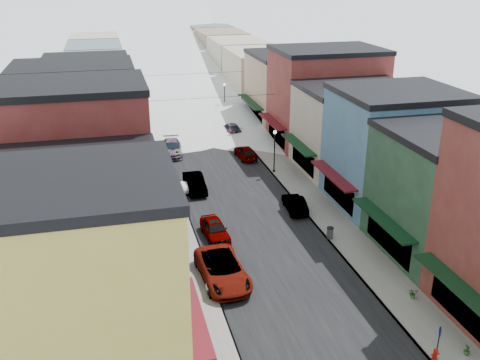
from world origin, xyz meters
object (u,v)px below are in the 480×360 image
car_dark_hatch (195,183)px  streetlamp_near (275,146)px  car_white_suv (222,270)px  car_silver_sedan (215,229)px  trash_can (330,233)px  fire_hydrant (435,355)px  car_green_sedan (295,204)px

car_dark_hatch → streetlamp_near: (8.84, 2.76, 2.17)m
car_white_suv → car_silver_sedan: size_ratio=1.45×
trash_can → streetlamp_near: size_ratio=0.21×
car_white_suv → fire_hydrant: 14.39m
car_green_sedan → car_white_suv: bearing=52.7°
car_white_suv → trash_can: (9.50, 3.75, -0.25)m
car_green_sedan → fire_hydrant: size_ratio=5.44×
car_white_suv → car_silver_sedan: 6.39m
car_dark_hatch → trash_can: (8.70, -12.49, -0.17)m
streetlamp_near → car_white_suv: bearing=-116.9°
car_green_sedan → streetlamp_near: size_ratio=0.95×
car_dark_hatch → car_green_sedan: (7.80, -6.70, -0.09)m
trash_can → streetlamp_near: (0.14, 15.25, 2.34)m
car_dark_hatch → fire_hydrant: 28.41m
car_green_sedan → streetlamp_near: 9.79m
car_green_sedan → streetlamp_near: streetlamp_near is taller
fire_hydrant → streetlamp_near: bearing=89.7°
car_dark_hatch → trash_can: car_dark_hatch is taller
car_white_suv → car_silver_sedan: car_white_suv is taller
car_dark_hatch → trash_can: bearing=-56.2°
car_green_sedan → fire_hydrant: car_green_sedan is taller
car_silver_sedan → car_green_sedan: size_ratio=1.03×
car_dark_hatch → streetlamp_near: size_ratio=1.07×
car_silver_sedan → streetlamp_near: bearing=51.1°
car_silver_sedan → trash_can: size_ratio=4.71×
car_silver_sedan → fire_hydrant: 19.24m
car_dark_hatch → car_white_suv: bearing=-93.9°
car_white_suv → streetlamp_near: 21.41m
car_silver_sedan → car_dark_hatch: car_dark_hatch is taller
car_white_suv → car_dark_hatch: car_white_suv is taller
car_silver_sedan → streetlamp_near: streetlamp_near is taller
trash_can → car_silver_sedan: bearing=163.4°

